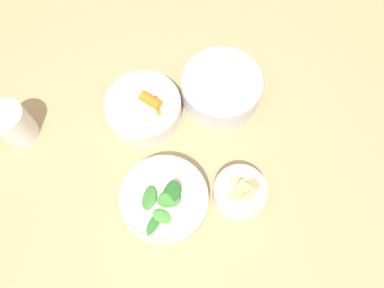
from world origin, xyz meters
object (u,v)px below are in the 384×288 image
at_px(bowl_carrots, 144,107).
at_px(bowl_cookies, 240,192).
at_px(bowl_beans_hotdog, 221,88).
at_px(cup, 14,124).
at_px(bowl_greens, 164,200).

height_order(bowl_carrots, bowl_cookies, bowl_carrots).
height_order(bowl_carrots, bowl_beans_hotdog, bowl_carrots).
bearing_deg(bowl_cookies, bowl_beans_hotdog, 86.43).
relative_size(bowl_cookies, cup, 1.17).
relative_size(bowl_beans_hotdog, cup, 1.95).
bearing_deg(bowl_beans_hotdog, bowl_cookies, -93.57).
bearing_deg(bowl_beans_hotdog, bowl_greens, -126.35).
distance_m(bowl_carrots, cup, 0.29).
bearing_deg(cup, bowl_beans_hotdog, 1.26).
distance_m(bowl_cookies, cup, 0.52).
xyz_separation_m(bowl_carrots, bowl_greens, (0.01, -0.23, 0.00)).
xyz_separation_m(bowl_greens, bowl_cookies, (0.16, -0.01, -0.00)).
xyz_separation_m(bowl_beans_hotdog, cup, (-0.48, -0.01, 0.02)).
relative_size(bowl_greens, cup, 1.90).
bearing_deg(bowl_carrots, bowl_beans_hotdog, 5.03).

